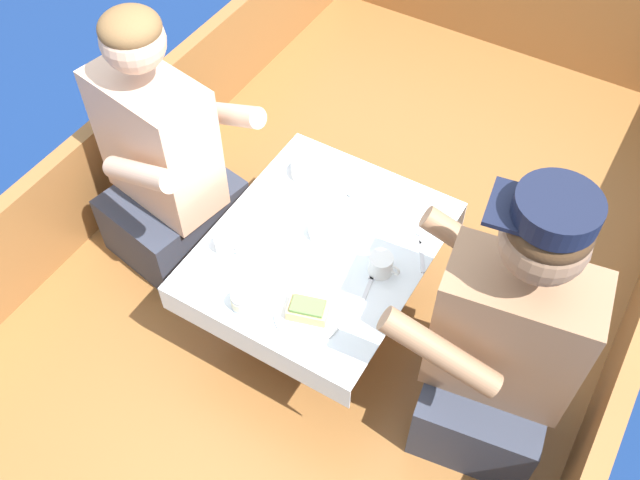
% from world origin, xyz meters
% --- Properties ---
extents(ground_plane, '(60.00, 60.00, 0.00)m').
position_xyz_m(ground_plane, '(0.00, 0.00, 0.00)').
color(ground_plane, navy).
extents(boat_deck, '(2.00, 3.51, 0.35)m').
position_xyz_m(boat_deck, '(0.00, 0.00, 0.18)').
color(boat_deck, brown).
rests_on(boat_deck, ground_plane).
extents(gunwale_port, '(0.06, 3.51, 0.41)m').
position_xyz_m(gunwale_port, '(-0.97, 0.00, 0.56)').
color(gunwale_port, '#936033').
rests_on(gunwale_port, boat_deck).
extents(gunwale_starboard, '(0.06, 3.51, 0.41)m').
position_xyz_m(gunwale_starboard, '(0.97, 0.00, 0.56)').
color(gunwale_starboard, '#936033').
rests_on(gunwale_starboard, boat_deck).
extents(bow_coaming, '(1.88, 0.06, 0.47)m').
position_xyz_m(bow_coaming, '(0.00, 1.72, 0.59)').
color(bow_coaming, '#936033').
rests_on(bow_coaming, boat_deck).
extents(cockpit_table, '(0.66, 0.79, 0.38)m').
position_xyz_m(cockpit_table, '(0.00, -0.10, 0.70)').
color(cockpit_table, '#B2B2B7').
rests_on(cockpit_table, boat_deck).
extents(person_port, '(0.57, 0.52, 1.00)m').
position_xyz_m(person_port, '(-0.63, -0.09, 0.75)').
color(person_port, '#333847').
rests_on(person_port, boat_deck).
extents(person_starboard, '(0.57, 0.51, 1.02)m').
position_xyz_m(person_starboard, '(0.63, -0.17, 0.77)').
color(person_starboard, '#333847').
rests_on(person_starboard, boat_deck).
extents(plate_sandwich, '(0.20, 0.20, 0.01)m').
position_xyz_m(plate_sandwich, '(0.11, -0.35, 0.74)').
color(plate_sandwich, white).
rests_on(plate_sandwich, cockpit_table).
extents(plate_bread, '(0.17, 0.17, 0.01)m').
position_xyz_m(plate_bread, '(-0.19, -0.03, 0.74)').
color(plate_bread, white).
rests_on(plate_bread, cockpit_table).
extents(sandwich, '(0.13, 0.10, 0.05)m').
position_xyz_m(sandwich, '(0.11, -0.35, 0.77)').
color(sandwich, tan).
rests_on(sandwich, plate_sandwich).
extents(bowl_port_near, '(0.11, 0.11, 0.04)m').
position_xyz_m(bowl_port_near, '(-0.01, -0.05, 0.76)').
color(bowl_port_near, white).
rests_on(bowl_port_near, cockpit_table).
extents(bowl_starboard_near, '(0.12, 0.12, 0.04)m').
position_xyz_m(bowl_starboard_near, '(-0.19, 0.15, 0.76)').
color(bowl_starboard_near, white).
rests_on(bowl_starboard_near, cockpit_table).
extents(coffee_cup_port, '(0.10, 0.07, 0.07)m').
position_xyz_m(coffee_cup_port, '(0.21, -0.10, 0.77)').
color(coffee_cup_port, white).
rests_on(coffee_cup_port, cockpit_table).
extents(coffee_cup_starboard, '(0.09, 0.06, 0.06)m').
position_xyz_m(coffee_cup_starboard, '(-0.24, -0.27, 0.76)').
color(coffee_cup_starboard, white).
rests_on(coffee_cup_starboard, cockpit_table).
extents(coffee_cup_center, '(0.09, 0.06, 0.05)m').
position_xyz_m(coffee_cup_center, '(-0.06, 0.12, 0.76)').
color(coffee_cup_center, white).
rests_on(coffee_cup_center, cockpit_table).
extents(tin_can, '(0.07, 0.07, 0.05)m').
position_xyz_m(tin_can, '(-0.08, -0.41, 0.76)').
color(tin_can, silver).
rests_on(tin_can, cockpit_table).
extents(utensil_spoon_port, '(0.10, 0.16, 0.01)m').
position_xyz_m(utensil_spoon_port, '(0.27, 0.07, 0.74)').
color(utensil_spoon_port, silver).
rests_on(utensil_spoon_port, cockpit_table).
extents(utensil_knife_starboard, '(0.16, 0.09, 0.00)m').
position_xyz_m(utensil_knife_starboard, '(0.20, 0.10, 0.74)').
color(utensil_knife_starboard, silver).
rests_on(utensil_knife_starboard, cockpit_table).
extents(utensil_spoon_starboard, '(0.08, 0.16, 0.01)m').
position_xyz_m(utensil_spoon_starboard, '(-0.14, -0.21, 0.74)').
color(utensil_spoon_starboard, silver).
rests_on(utensil_spoon_starboard, cockpit_table).
extents(utensil_fork_port, '(0.05, 0.17, 0.00)m').
position_xyz_m(utensil_fork_port, '(0.21, -0.17, 0.74)').
color(utensil_fork_port, silver).
rests_on(utensil_fork_port, cockpit_table).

